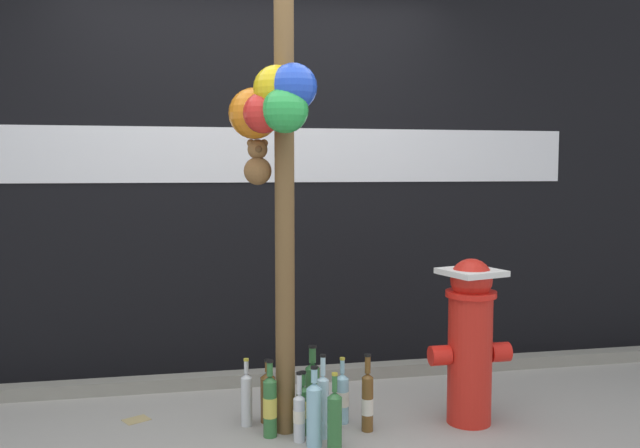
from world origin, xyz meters
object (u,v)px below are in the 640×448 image
object	(u,v)px
bottle_3	(299,415)
bottle_9	(367,401)
memorial_post	(277,93)
bottle_7	(286,404)
bottle_1	(313,387)
bottle_11	(323,404)
bottle_2	(247,398)
bottle_10	(342,397)
bottle_0	(303,408)
bottle_4	(314,412)
fire_hydrant	(470,338)
bottle_8	(268,396)
bottle_6	(270,405)
bottle_5	(335,419)

from	to	relation	value
bottle_3	bottle_9	distance (m)	0.37
memorial_post	bottle_7	world-z (taller)	memorial_post
bottle_9	bottle_1	bearing A→B (deg)	127.24
bottle_11	bottle_2	bearing A→B (deg)	146.67
bottle_2	bottle_10	xyz separation A→B (m)	(0.50, -0.06, -0.01)
bottle_3	bottle_1	bearing A→B (deg)	69.50
memorial_post	bottle_1	world-z (taller)	memorial_post
bottle_2	bottle_0	bearing A→B (deg)	-32.08
bottle_2	bottle_4	bearing A→B (deg)	-47.18
fire_hydrant	bottle_4	distance (m)	0.92
bottle_11	memorial_post	bearing A→B (deg)	160.58
bottle_2	bottle_8	xyz separation A→B (m)	(0.12, 0.03, -0.01)
bottle_1	bottle_3	bearing A→B (deg)	-110.50
bottle_1	bottle_8	distance (m)	0.27
bottle_2	bottle_6	world-z (taller)	bottle_6
bottle_1	bottle_10	size ratio (longest dim) A/B	1.08
bottle_8	bottle_3	bearing A→B (deg)	-66.79
bottle_6	bottle_11	distance (m)	0.27
fire_hydrant	bottle_6	world-z (taller)	fire_hydrant
bottle_1	bottle_5	distance (m)	0.49
bottle_5	bottle_11	distance (m)	0.15
bottle_10	fire_hydrant	bearing A→B (deg)	-11.06
bottle_5	bottle_0	bearing A→B (deg)	118.59
bottle_10	bottle_11	distance (m)	0.23
bottle_4	memorial_post	bearing A→B (deg)	133.47
bottle_3	bottle_8	world-z (taller)	bottle_3
bottle_0	bottle_1	bearing A→B (deg)	69.71
bottle_3	bottle_7	world-z (taller)	bottle_3
bottle_1	bottle_3	xyz separation A→B (m)	(-0.14, -0.36, -0.01)
bottle_6	bottle_9	distance (m)	0.50
bottle_11	bottle_8	bearing A→B (deg)	132.68
fire_hydrant	bottle_5	distance (m)	0.86
bottle_4	bottle_10	size ratio (longest dim) A/B	1.12
bottle_7	bottle_10	size ratio (longest dim) A/B	0.83
bottle_7	bottle_11	xyz separation A→B (m)	(0.16, -0.20, 0.06)
bottle_11	fire_hydrant	bearing A→B (deg)	3.29
bottle_3	bottle_5	world-z (taller)	bottle_5
bottle_2	bottle_3	world-z (taller)	bottle_2
bottle_2	bottle_3	xyz separation A→B (m)	(0.24, -0.26, -0.02)
bottle_5	bottle_9	bearing A→B (deg)	41.44
memorial_post	fire_hydrant	bearing A→B (deg)	-1.66
bottle_7	bottle_8	xyz separation A→B (m)	(-0.09, 0.06, 0.03)
bottle_6	fire_hydrant	bearing A→B (deg)	-1.24
bottle_2	bottle_6	distance (m)	0.20
bottle_3	bottle_7	bearing A→B (deg)	99.03
bottle_1	bottle_4	xyz separation A→B (m)	(-0.07, -0.43, 0.02)
bottle_5	bottle_7	world-z (taller)	bottle_5
bottle_11	bottle_1	bearing A→B (deg)	87.89
bottle_3	bottle_7	size ratio (longest dim) A/B	1.20
bottle_3	bottle_7	xyz separation A→B (m)	(-0.04, 0.22, -0.02)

